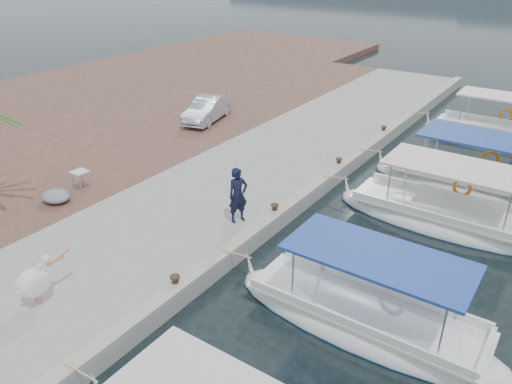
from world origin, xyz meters
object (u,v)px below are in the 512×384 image
parked_car (207,109)px  fishing_caique_e (492,136)px  fisherman (238,195)px  fishing_caique_d (475,186)px  fishing_caique_b (363,322)px  fishing_caique_c (440,220)px  pelican (36,282)px

parked_car → fishing_caique_e: bearing=15.9°
fisherman → parked_car: size_ratio=0.51×
fishing_caique_d → fishing_caique_e: 6.78m
fishing_caique_b → parked_car: 16.20m
fishing_caique_b → fishing_caique_c: size_ratio=0.98×
pelican → parked_car: bearing=112.8°
fishing_caique_b → fisherman: 5.84m
fishing_caique_b → fisherman: bearing=160.5°
fishing_caique_b → fishing_caique_c: (0.09, 6.50, -0.00)m
fishing_caique_c → pelican: bearing=-123.3°
parked_car → fisherman: bearing=-58.2°
pelican → fishing_caique_d: bearing=62.3°
fishing_caique_c → fisherman: size_ratio=4.00×
fishing_caique_d → fishing_caique_c: bearing=-95.9°
fishing_caique_e → pelican: 22.22m
fishing_caique_c → fishing_caique_b: bearing=-90.8°
fishing_caique_b → fisherman: size_ratio=3.90×
parked_car → fishing_caique_b: bearing=-49.5°
fishing_caique_e → pelican: (-6.85, -21.11, 1.01)m
fishing_caique_e → pelican: fishing_caique_e is taller
fishing_caique_d → parked_car: (-13.45, -0.33, 0.93)m
fisherman → fishing_caique_b: bearing=-84.3°
fishing_caique_c → fishing_caique_e: size_ratio=1.10×
fishing_caique_c → fishing_caique_d: size_ratio=0.94×
fishing_caique_b → fishing_caique_d: bearing=87.5°
pelican → fishing_caique_b: bearing=32.0°
fishing_caique_d → fisherman: size_ratio=4.26×
pelican → parked_car: pelican is taller
fishing_caique_b → fishing_caique_e: size_ratio=1.07×
fishing_caique_b → fishing_caique_d: 9.94m
fishing_caique_d → pelican: 16.25m
fishing_caique_c → fishing_caique_d: 3.44m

